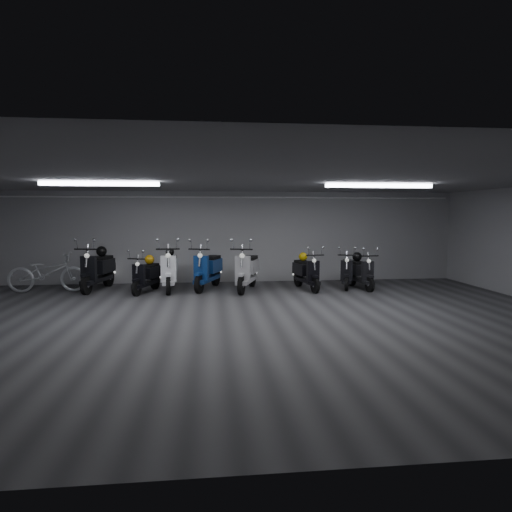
{
  "coord_description": "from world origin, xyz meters",
  "views": [
    {
      "loc": [
        -0.73,
        -8.28,
        2.12
      ],
      "look_at": [
        0.41,
        2.5,
        1.05
      ],
      "focal_mm": 30.11,
      "sensor_mm": 36.0,
      "label": 1
    }
  ],
  "objects": [
    {
      "name": "floor",
      "position": [
        0.0,
        0.0,
        -0.01
      ],
      "size": [
        14.0,
        10.0,
        0.01
      ],
      "primitive_type": "cube",
      "color": "#353537",
      "rests_on": "ground"
    },
    {
      "name": "ceiling",
      "position": [
        0.0,
        0.0,
        2.8
      ],
      "size": [
        14.0,
        10.0,
        0.01
      ],
      "primitive_type": "cube",
      "color": "slate",
      "rests_on": "ground"
    },
    {
      "name": "back_wall",
      "position": [
        0.0,
        5.0,
        1.4
      ],
      "size": [
        14.0,
        0.01,
        2.8
      ],
      "primitive_type": "cube",
      "color": "#99999B",
      "rests_on": "ground"
    },
    {
      "name": "front_wall",
      "position": [
        0.0,
        -5.0,
        1.4
      ],
      "size": [
        14.0,
        0.01,
        2.8
      ],
      "primitive_type": "cube",
      "color": "#99999B",
      "rests_on": "ground"
    },
    {
      "name": "fluor_strip_left",
      "position": [
        -3.0,
        1.0,
        2.74
      ],
      "size": [
        2.4,
        0.18,
        0.08
      ],
      "primitive_type": "cube",
      "color": "white",
      "rests_on": "ceiling"
    },
    {
      "name": "fluor_strip_right",
      "position": [
        3.0,
        1.0,
        2.74
      ],
      "size": [
        2.4,
        0.18,
        0.08
      ],
      "primitive_type": "cube",
      "color": "white",
      "rests_on": "ceiling"
    },
    {
      "name": "conduit",
      "position": [
        0.0,
        4.92,
        2.62
      ],
      "size": [
        13.6,
        0.05,
        0.05
      ],
      "primitive_type": "cylinder",
      "rotation": [
        0.0,
        1.57,
        0.0
      ],
      "color": "white",
      "rests_on": "back_wall"
    },
    {
      "name": "scooter_0",
      "position": [
        -3.85,
        3.86,
        0.75
      ],
      "size": [
        1.05,
        2.09,
        1.49
      ],
      "primitive_type": null,
      "rotation": [
        0.0,
        0.0,
        -0.2
      ],
      "color": "black",
      "rests_on": "floor"
    },
    {
      "name": "scooter_1",
      "position": [
        -2.47,
        3.39,
        0.6
      ],
      "size": [
        1.02,
        1.7,
        1.2
      ],
      "primitive_type": null,
      "rotation": [
        0.0,
        0.0,
        -0.32
      ],
      "color": "black",
      "rests_on": "floor"
    },
    {
      "name": "scooter_2",
      "position": [
        -1.87,
        3.62,
        0.75
      ],
      "size": [
        0.75,
        2.04,
        1.5
      ],
      "primitive_type": null,
      "rotation": [
        0.0,
        0.0,
        0.04
      ],
      "color": "white",
      "rests_on": "floor"
    },
    {
      "name": "scooter_4",
      "position": [
        -0.82,
        3.72,
        0.73
      ],
      "size": [
        1.3,
        2.08,
        1.47
      ],
      "primitive_type": null,
      "rotation": [
        0.0,
        0.0,
        -0.35
      ],
      "color": "navy",
      "rests_on": "floor"
    },
    {
      "name": "scooter_6",
      "position": [
        0.26,
        3.41,
        0.74
      ],
      "size": [
        1.25,
        2.11,
        1.49
      ],
      "primitive_type": null,
      "rotation": [
        0.0,
        0.0,
        -0.31
      ],
      "color": "#BCBBBF",
      "rests_on": "floor"
    },
    {
      "name": "scooter_7",
      "position": [
        1.92,
        3.37,
        0.63
      ],
      "size": [
        0.9,
        1.78,
        1.27
      ],
      "primitive_type": null,
      "rotation": [
        0.0,
        0.0,
        0.2
      ],
      "color": "black",
      "rests_on": "floor"
    },
    {
      "name": "scooter_8",
      "position": [
        3.14,
        3.56,
        0.62
      ],
      "size": [
        1.05,
        1.75,
        1.23
      ],
      "primitive_type": null,
      "rotation": [
        0.0,
        0.0,
        -0.33
      ],
      "color": "black",
      "rests_on": "floor"
    },
    {
      "name": "scooter_9",
      "position": [
        3.47,
        3.36,
        0.61
      ],
      "size": [
        0.75,
        1.7,
        1.22
      ],
      "primitive_type": null,
      "rotation": [
        0.0,
        0.0,
        0.12
      ],
      "color": "black",
      "rests_on": "floor"
    },
    {
      "name": "bicycle",
      "position": [
        -5.15,
        3.76,
        0.65
      ],
      "size": [
        2.05,
        0.8,
        1.31
      ],
      "primitive_type": "imported",
      "rotation": [
        0.0,
        0.0,
        1.61
      ],
      "color": "silver",
      "rests_on": "floor"
    },
    {
      "name": "helmet_0",
      "position": [
        -3.8,
        4.13,
        1.07
      ],
      "size": [
        0.29,
        0.29,
        0.29
      ],
      "primitive_type": "sphere",
      "color": "black",
      "rests_on": "scooter_0"
    },
    {
      "name": "helmet_1",
      "position": [
        -2.4,
        3.6,
        0.88
      ],
      "size": [
        0.26,
        0.26,
        0.26
      ],
      "primitive_type": "sphere",
      "color": "#BA7C0A",
      "rests_on": "scooter_1"
    },
    {
      "name": "helmet_2",
      "position": [
        1.87,
        3.61,
        0.91
      ],
      "size": [
        0.24,
        0.24,
        0.24
      ],
      "primitive_type": "sphere",
      "color": "#BE980B",
      "rests_on": "scooter_7"
    },
    {
      "name": "helmet_3",
      "position": [
        3.44,
        3.59,
        0.89
      ],
      "size": [
        0.27,
        0.27,
        0.27
      ],
      "primitive_type": "sphere",
      "color": "black",
      "rests_on": "scooter_9"
    },
    {
      "name": "helmet_4",
      "position": [
        -1.88,
        3.9,
        1.05
      ],
      "size": [
        0.24,
        0.24,
        0.24
      ],
      "primitive_type": "sphere",
      "color": "black",
      "rests_on": "scooter_2"
    }
  ]
}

